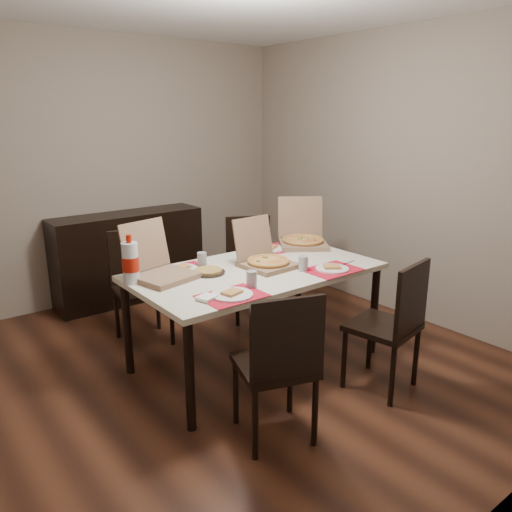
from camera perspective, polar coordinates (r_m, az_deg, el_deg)
name	(u,v)px	position (r m, az deg, el deg)	size (l,w,h in m)	color
ground	(230,364)	(3.94, -2.94, -12.21)	(3.80, 4.00, 0.02)	#472416
room_walls	(194,130)	(3.84, -7.14, 14.11)	(3.84, 4.02, 2.62)	gray
sideboard	(129,257)	(5.23, -14.28, -0.08)	(1.50, 0.40, 0.90)	black
dining_table	(256,278)	(3.68, 0.00, -2.49)	(1.80, 1.00, 0.75)	beige
chair_near_left	(279,362)	(2.86, 2.66, -11.96)	(0.53, 0.53, 0.93)	black
chair_near_right	(393,321)	(3.49, 15.40, -7.19)	(0.49, 0.49, 0.93)	black
chair_far_left	(139,281)	(4.26, -13.20, -2.79)	(0.48, 0.48, 0.93)	black
chair_far_right	(251,262)	(4.66, -0.61, -0.74)	(0.56, 0.56, 0.93)	black
setting_near_left	(234,291)	(3.16, -2.49, -4.03)	(0.46, 0.30, 0.11)	red
setting_near_right	(324,267)	(3.67, 7.80, -1.28)	(0.53, 0.30, 0.11)	red
setting_far_left	(184,267)	(3.68, -8.23, -1.26)	(0.44, 0.30, 0.11)	red
setting_far_right	(268,249)	(4.13, 1.35, 0.82)	(0.52, 0.30, 0.11)	red
napkin_loose	(271,265)	(3.73, 1.72, -1.03)	(0.12, 0.11, 0.02)	white
pizza_box_center	(265,259)	(3.71, 1.09, -0.38)	(0.37, 0.40, 0.35)	#7C5E47
pizza_box_right	(302,238)	(4.34, 5.33, 2.01)	(0.57, 0.58, 0.40)	#7C5E47
pizza_box_left	(160,269)	(3.52, -10.96, -1.49)	(0.46, 0.49, 0.38)	#7C5E47
faina_plate	(208,272)	(3.58, -5.47, -1.78)	(0.24, 0.24, 0.03)	black
dip_bowl	(255,258)	(3.90, -0.13, -0.21)	(0.12, 0.12, 0.03)	white
soda_bottle	(131,263)	(3.42, -14.15, -0.78)	(0.11, 0.11, 0.33)	silver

